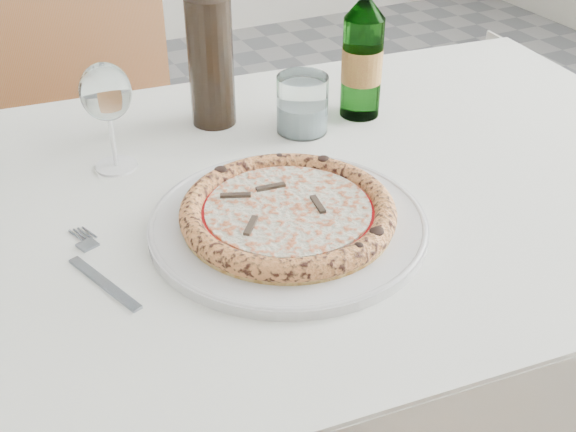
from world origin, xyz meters
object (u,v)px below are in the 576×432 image
at_px(pizza, 288,212).
at_px(tumbler, 302,108).
at_px(wine_glass, 106,95).
at_px(plate, 288,223).
at_px(beer_bottle, 362,56).
at_px(chair_far, 123,128).
at_px(dining_table, 258,245).
at_px(wine_bottle, 210,49).

bearing_deg(pizza, tumbler, 59.48).
bearing_deg(tumbler, wine_glass, 177.83).
distance_m(plate, beer_bottle, 0.38).
distance_m(wine_glass, beer_bottle, 0.42).
height_order(chair_far, tumbler, chair_far).
distance_m(pizza, beer_bottle, 0.38).
distance_m(dining_table, wine_bottle, 0.32).
bearing_deg(dining_table, wine_bottle, 83.21).
bearing_deg(chair_far, beer_bottle, -63.99).
xyz_separation_m(tumbler, beer_bottle, (0.12, 0.01, 0.06)).
relative_size(pizza, wine_bottle, 0.94).
distance_m(chair_far, plate, 0.87).
bearing_deg(pizza, wine_bottle, 85.20).
height_order(dining_table, pizza, pizza).
bearing_deg(beer_bottle, dining_table, -148.60).
bearing_deg(plate, wine_bottle, 85.21).
xyz_separation_m(pizza, wine_glass, (-0.16, 0.26, 0.09)).
xyz_separation_m(dining_table, pizza, (-0.00, -0.10, 0.12)).
xyz_separation_m(plate, beer_bottle, (0.26, 0.26, 0.09)).
relative_size(chair_far, wine_bottle, 3.14).
relative_size(tumbler, wine_bottle, 0.31).
relative_size(dining_table, plate, 4.11).
relative_size(plate, beer_bottle, 1.40).
distance_m(tumbler, beer_bottle, 0.13).
relative_size(plate, pizza, 1.30).
relative_size(dining_table, pizza, 5.33).
relative_size(tumbler, beer_bottle, 0.36).
xyz_separation_m(dining_table, wine_bottle, (0.03, 0.24, 0.22)).
bearing_deg(wine_bottle, tumbler, -38.12).
xyz_separation_m(chair_far, wine_glass, (-0.14, -0.58, 0.34)).
bearing_deg(chair_far, wine_glass, -103.32).
height_order(dining_table, plate, plate).
height_order(plate, tumbler, tumbler).
xyz_separation_m(dining_table, wine_glass, (-0.16, 0.16, 0.21)).
distance_m(dining_table, beer_bottle, 0.36).
bearing_deg(pizza, chair_far, 91.46).
distance_m(chair_far, wine_bottle, 0.61).
relative_size(pizza, wine_glass, 1.71).
bearing_deg(wine_glass, plate, -58.45).
bearing_deg(chair_far, pizza, -88.54).
height_order(chair_far, plate, chair_far).
relative_size(pizza, tumbler, 3.00).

